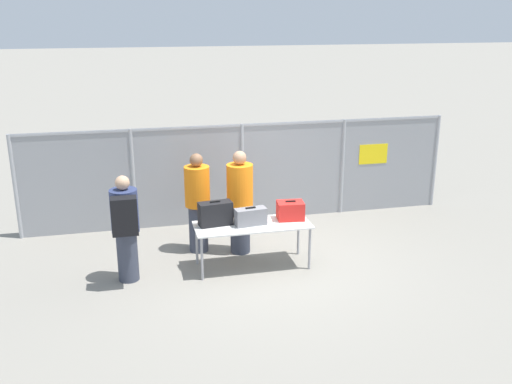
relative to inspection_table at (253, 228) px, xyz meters
name	(u,v)px	position (x,y,z in m)	size (l,w,h in m)	color
ground_plane	(269,264)	(0.28, 0.02, -0.66)	(120.00, 120.00, 0.00)	gray
fence_section	(243,171)	(0.30, 2.12, 0.34)	(8.21, 0.07, 1.90)	#9EA0A5
inspection_table	(253,228)	(0.00, 0.00, 0.00)	(1.82, 0.71, 0.72)	silver
suitcase_black	(215,214)	(-0.57, 0.10, 0.24)	(0.54, 0.29, 0.40)	black
suitcase_grey	(251,217)	(-0.03, -0.02, 0.19)	(0.51, 0.26, 0.29)	slate
suitcase_red	(290,211)	(0.64, 0.09, 0.20)	(0.45, 0.35, 0.31)	red
traveler_hooded	(125,225)	(-1.94, -0.09, 0.24)	(0.41, 0.63, 1.64)	#383D4C
security_worker_near	(240,201)	(-0.07, 0.62, 0.24)	(0.43, 0.43, 1.76)	#383D4C
security_worker_far	(198,202)	(-0.75, 0.84, 0.21)	(0.42, 0.42, 1.70)	#383D4C
utility_trailer	(319,159)	(2.80, 4.85, -0.25)	(4.21, 2.41, 0.69)	silver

